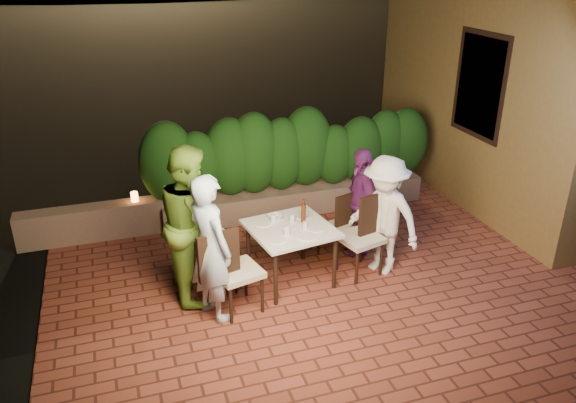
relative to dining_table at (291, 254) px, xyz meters
name	(u,v)px	position (x,y,z in m)	size (l,w,h in m)	color
ground	(339,288)	(0.53, -0.34, -0.40)	(400.00, 400.00, 0.00)	black
terrace_floor	(324,272)	(0.53, 0.16, -0.45)	(7.00, 6.00, 0.15)	brown
building_wall	(509,43)	(4.13, 1.66, 2.12)	(1.60, 5.00, 5.00)	olive
window_pane	(481,85)	(3.35, 1.16, 1.62)	(0.08, 1.00, 1.40)	black
window_frame	(481,85)	(3.34, 1.16, 1.62)	(0.06, 1.15, 1.55)	black
planter	(295,198)	(0.73, 1.96, -0.17)	(4.20, 0.55, 0.40)	#7C614F
hedge	(295,154)	(0.73, 1.96, 0.57)	(4.00, 0.70, 1.10)	#164011
parapet	(98,222)	(-2.27, 1.96, -0.12)	(2.20, 0.30, 0.50)	#7C614F
hill	(139,27)	(2.53, 59.66, -4.38)	(52.00, 40.00, 22.00)	black
dining_table	(291,254)	(0.00, 0.00, 0.00)	(0.97, 0.97, 0.75)	white
plate_nw	(277,240)	(-0.26, -0.27, 0.38)	(0.21, 0.21, 0.01)	white
plate_sw	(263,224)	(-0.29, 0.19, 0.38)	(0.20, 0.20, 0.01)	white
plate_ne	(316,229)	(0.27, -0.14, 0.38)	(0.20, 0.20, 0.01)	white
plate_se	(302,216)	(0.23, 0.24, 0.38)	(0.20, 0.20, 0.01)	white
plate_centre	(288,226)	(-0.03, 0.02, 0.38)	(0.20, 0.20, 0.01)	white
plate_front	(306,236)	(0.09, -0.29, 0.38)	(0.24, 0.24, 0.01)	white
glass_nw	(287,230)	(-0.11, -0.18, 0.43)	(0.07, 0.07, 0.12)	silver
glass_sw	(273,218)	(-0.16, 0.19, 0.43)	(0.06, 0.06, 0.11)	silver
glass_ne	(305,225)	(0.15, -0.10, 0.42)	(0.06, 0.06, 0.10)	silver
glass_se	(292,218)	(0.06, 0.12, 0.43)	(0.06, 0.06, 0.11)	silver
beer_bottle	(303,211)	(0.19, 0.09, 0.53)	(0.06, 0.06, 0.31)	#471E0B
bowl	(275,217)	(-0.11, 0.29, 0.40)	(0.18, 0.18, 0.04)	white
chair_left_front	(238,269)	(-0.77, -0.40, 0.15)	(0.49, 0.49, 1.06)	black
chair_left_back	(219,259)	(-0.88, 0.08, 0.04)	(0.39, 0.39, 0.84)	black
chair_right_front	(360,236)	(0.89, -0.10, 0.15)	(0.49, 0.49, 1.05)	black
chair_right_back	(336,227)	(0.78, 0.39, 0.06)	(0.40, 0.40, 0.87)	black
diner_blue	(210,248)	(-1.06, -0.41, 0.49)	(0.63, 0.41, 1.73)	#C4E3FD
diner_green	(192,223)	(-1.17, 0.11, 0.57)	(0.91, 0.71, 1.88)	#84BC3A
diner_white	(384,216)	(1.20, -0.14, 0.41)	(1.01, 0.58, 1.57)	white
diner_purple	(361,202)	(1.13, 0.42, 0.38)	(0.88, 0.37, 1.50)	#6B2570
parapet_lamp	(134,197)	(-1.72, 1.96, 0.20)	(0.10, 0.10, 0.14)	orange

